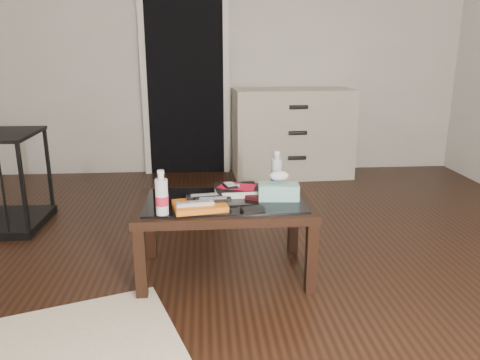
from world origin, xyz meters
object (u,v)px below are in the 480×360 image
object	(u,v)px
textbook	(236,190)
water_bottle_right	(277,170)
water_bottle_left	(162,192)
tissue_box	(279,191)
coffee_table	(225,210)
dresser	(293,133)

from	to	relation	value
textbook	water_bottle_right	world-z (taller)	water_bottle_right
water_bottle_left	tissue_box	size ratio (longest dim) A/B	1.03
water_bottle_left	water_bottle_right	xyz separation A→B (m)	(0.67, 0.41, 0.00)
coffee_table	dresser	size ratio (longest dim) A/B	0.82
textbook	tissue_box	world-z (taller)	tissue_box
coffee_table	tissue_box	xyz separation A→B (m)	(0.31, -0.01, 0.11)
water_bottle_left	tissue_box	world-z (taller)	water_bottle_left
coffee_table	water_bottle_right	xyz separation A→B (m)	(0.33, 0.19, 0.18)
coffee_table	tissue_box	distance (m)	0.33
coffee_table	tissue_box	world-z (taller)	tissue_box
tissue_box	dresser	bearing A→B (deg)	82.13
dresser	tissue_box	world-z (taller)	dresser
water_bottle_left	water_bottle_right	size ratio (longest dim) A/B	1.00
water_bottle_right	textbook	bearing A→B (deg)	-160.87
water_bottle_left	water_bottle_right	bearing A→B (deg)	31.43
textbook	water_bottle_right	distance (m)	0.29
water_bottle_left	tissue_box	distance (m)	0.68
water_bottle_left	water_bottle_right	world-z (taller)	same
textbook	coffee_table	bearing A→B (deg)	-129.24
coffee_table	water_bottle_right	distance (m)	0.42
textbook	water_bottle_right	xyz separation A→B (m)	(0.26, 0.09, 0.10)
coffee_table	textbook	bearing A→B (deg)	54.23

